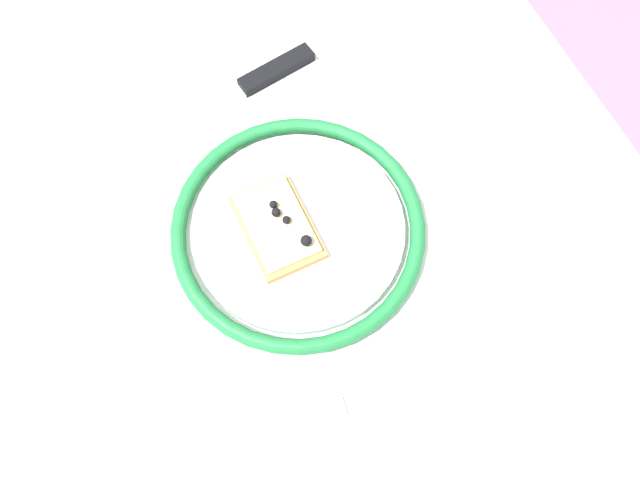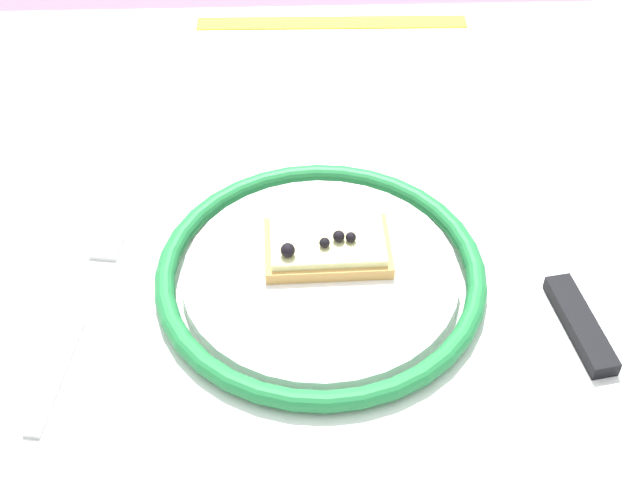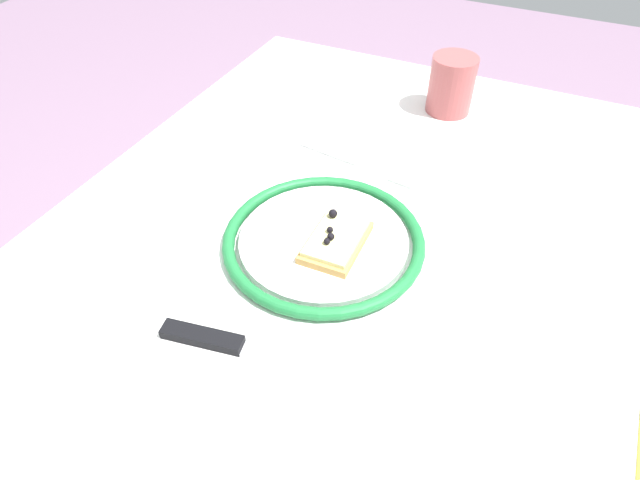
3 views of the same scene
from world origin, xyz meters
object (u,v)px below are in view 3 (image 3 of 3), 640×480
(plate, at_px, (324,240))
(knife, at_px, (231,344))
(cup, at_px, (451,85))
(fork, at_px, (355,162))
(dining_table, at_px, (347,289))
(pizza_slice_near, at_px, (336,240))

(plate, xyz_separation_m, knife, (0.18, -0.02, -0.00))
(cup, bearing_deg, fork, -21.29)
(dining_table, height_order, plate, plate)
(knife, relative_size, cup, 2.53)
(dining_table, relative_size, pizza_slice_near, 10.65)
(dining_table, bearing_deg, plate, -58.88)
(pizza_slice_near, xyz_separation_m, cup, (-0.40, 0.03, 0.03))
(knife, xyz_separation_m, fork, (-0.36, -0.01, -0.00))
(plate, relative_size, cup, 2.67)
(dining_table, bearing_deg, fork, -159.73)
(dining_table, height_order, cup, cup)
(knife, distance_m, cup, 0.58)
(pizza_slice_near, bearing_deg, cup, 175.47)
(knife, bearing_deg, pizza_slice_near, 166.87)
(plate, distance_m, fork, 0.18)
(pizza_slice_near, distance_m, knife, 0.18)
(dining_table, distance_m, fork, 0.20)
(plate, bearing_deg, knife, -6.94)
(fork, distance_m, cup, 0.23)
(pizza_slice_near, distance_m, cup, 0.40)
(dining_table, height_order, pizza_slice_near, pizza_slice_near)
(knife, bearing_deg, cup, 172.80)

